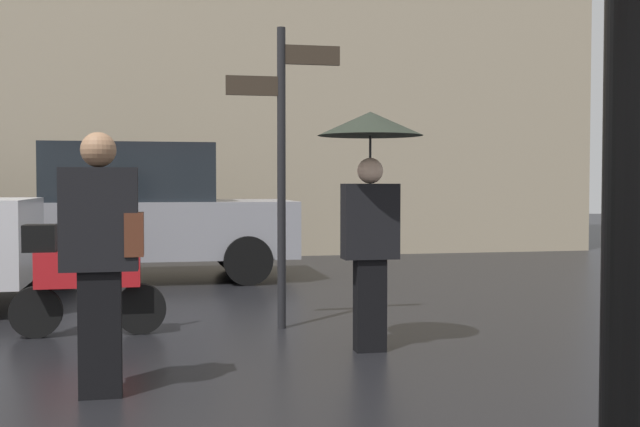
{
  "coord_description": "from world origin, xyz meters",
  "views": [
    {
      "loc": [
        -0.21,
        -2.14,
        1.38
      ],
      "look_at": [
        1.37,
        5.55,
        1.08
      ],
      "focal_mm": 44.7,
      "sensor_mm": 36.0,
      "label": 1
    }
  ],
  "objects_px": {
    "pedestrian_with_bag": "(102,247)",
    "parked_car_left": "(141,211)",
    "parked_scooter": "(83,275)",
    "street_signpost": "(282,146)",
    "pedestrian_with_umbrella": "(370,171)"
  },
  "relations": [
    {
      "from": "pedestrian_with_bag",
      "to": "parked_car_left",
      "type": "bearing_deg",
      "value": -6.62
    },
    {
      "from": "parked_scooter",
      "to": "parked_car_left",
      "type": "bearing_deg",
      "value": 75.75
    },
    {
      "from": "pedestrian_with_bag",
      "to": "parked_scooter",
      "type": "distance_m",
      "value": 2.19
    },
    {
      "from": "pedestrian_with_umbrella",
      "to": "pedestrian_with_bag",
      "type": "distance_m",
      "value": 2.33
    },
    {
      "from": "pedestrian_with_bag",
      "to": "parked_car_left",
      "type": "distance_m",
      "value": 6.32
    },
    {
      "from": "pedestrian_with_umbrella",
      "to": "parked_scooter",
      "type": "xyz_separation_m",
      "value": [
        -2.36,
        1.14,
        -0.92
      ]
    },
    {
      "from": "pedestrian_with_umbrella",
      "to": "pedestrian_with_bag",
      "type": "height_order",
      "value": "pedestrian_with_umbrella"
    },
    {
      "from": "street_signpost",
      "to": "parked_car_left",
      "type": "bearing_deg",
      "value": 108.34
    },
    {
      "from": "pedestrian_with_bag",
      "to": "parked_scooter",
      "type": "height_order",
      "value": "pedestrian_with_bag"
    },
    {
      "from": "pedestrian_with_umbrella",
      "to": "street_signpost",
      "type": "relative_size",
      "value": 0.69
    },
    {
      "from": "parked_scooter",
      "to": "pedestrian_with_bag",
      "type": "bearing_deg",
      "value": -90.35
    },
    {
      "from": "parked_scooter",
      "to": "street_signpost",
      "type": "height_order",
      "value": "street_signpost"
    },
    {
      "from": "pedestrian_with_bag",
      "to": "parked_car_left",
      "type": "relative_size",
      "value": 0.41
    },
    {
      "from": "street_signpost",
      "to": "parked_scooter",
      "type": "bearing_deg",
      "value": -179.52
    },
    {
      "from": "pedestrian_with_bag",
      "to": "parked_car_left",
      "type": "xyz_separation_m",
      "value": [
        0.13,
        6.32,
        0.01
      ]
    }
  ]
}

